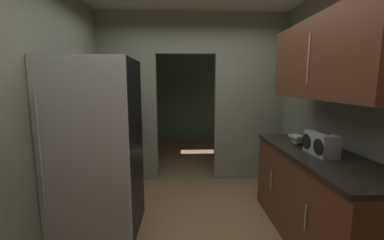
{
  "coord_description": "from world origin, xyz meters",
  "views": [
    {
      "loc": [
        -0.17,
        -2.34,
        1.6
      ],
      "look_at": [
        -0.06,
        0.53,
        1.18
      ],
      "focal_mm": 22.68,
      "sensor_mm": 36.0,
      "label": 1
    }
  ],
  "objects": [
    {
      "name": "kitchen_flank_left",
      "position": [
        -1.55,
        -0.42,
        1.36
      ],
      "size": [
        0.1,
        4.15,
        2.72
      ],
      "primitive_type": "cube",
      "color": "gray",
      "rests_on": "ground"
    },
    {
      "name": "boombox",
      "position": [
        1.14,
        -0.15,
        1.04
      ],
      "size": [
        0.18,
        0.36,
        0.24
      ],
      "color": "#B2B2B7",
      "rests_on": "lower_cabinet_run"
    },
    {
      "name": "lower_cabinet_run",
      "position": [
        1.17,
        -0.09,
        0.47
      ],
      "size": [
        0.65,
        1.81,
        0.94
      ],
      "color": "brown",
      "rests_on": "ground"
    },
    {
      "name": "book_stack",
      "position": [
        1.11,
        0.26,
        0.99
      ],
      "size": [
        0.15,
        0.17,
        0.1
      ],
      "color": "black",
      "rests_on": "lower_cabinet_run"
    },
    {
      "name": "upper_cabinet_counterside",
      "position": [
        1.17,
        -0.09,
        1.83
      ],
      "size": [
        0.36,
        1.63,
        0.75
      ],
      "color": "brown"
    },
    {
      "name": "refrigerator",
      "position": [
        -1.08,
        0.19,
        0.93
      ],
      "size": [
        0.84,
        0.77,
        1.85
      ],
      "color": "black",
      "rests_on": "ground"
    },
    {
      "name": "kitchen_partition",
      "position": [
        0.04,
        1.65,
        1.46
      ],
      "size": [
        3.0,
        0.12,
        2.72
      ],
      "color": "gray",
      "rests_on": "ground"
    },
    {
      "name": "ground",
      "position": [
        0.0,
        0.0,
        0.0
      ],
      "size": [
        20.0,
        20.0,
        0.0
      ],
      "primitive_type": "plane",
      "color": "#93704C"
    },
    {
      "name": "adjoining_room_shell",
      "position": [
        0.0,
        3.58,
        1.36
      ],
      "size": [
        3.0,
        2.93,
        2.72
      ],
      "color": "slate",
      "rests_on": "ground"
    }
  ]
}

